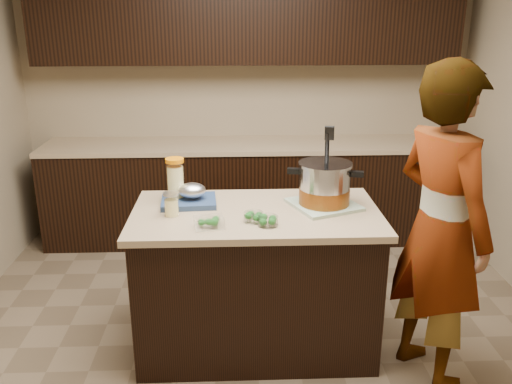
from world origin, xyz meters
TOP-DOWN VIEW (x-y plane):
  - ground_plane at (0.00, 0.00)m, footprint 4.00×4.00m
  - room_shell at (0.00, 0.00)m, footprint 4.04×4.04m
  - back_cabinets at (0.00, 1.74)m, footprint 3.60×0.63m
  - island at (0.00, 0.00)m, footprint 1.46×0.81m
  - dish_towel at (0.41, 0.07)m, footprint 0.47×0.47m
  - stock_pot at (0.41, 0.07)m, footprint 0.45×0.38m
  - lemonade_pitcher at (-0.48, 0.19)m, footprint 0.13×0.13m
  - mason_jar at (-0.49, -0.04)m, footprint 0.12×0.12m
  - broccoli_tub_left at (-0.02, -0.16)m, footprint 0.13×0.13m
  - broccoli_tub_right at (0.06, -0.22)m, footprint 0.15×0.15m
  - broccoli_tub_rect at (-0.26, -0.23)m, footprint 0.18×0.14m
  - blue_tray at (-0.39, 0.14)m, footprint 0.34×0.28m
  - person at (0.98, -0.33)m, footprint 0.65×0.77m

SIDE VIEW (x-z plane):
  - ground_plane at x=0.00m, z-range 0.00..0.00m
  - island at x=0.00m, z-range 0.00..0.90m
  - person at x=0.98m, z-range 0.00..1.81m
  - dish_towel at x=0.41m, z-range 0.90..0.92m
  - broccoli_tub_left at x=-0.02m, z-range 0.90..0.95m
  - broccoli_tub_right at x=0.06m, z-range 0.90..0.95m
  - broccoli_tub_rect at x=-0.26m, z-range 0.90..0.95m
  - back_cabinets at x=0.00m, z-range -0.22..2.10m
  - blue_tray at x=-0.39m, z-range 0.88..1.01m
  - mason_jar at x=-0.49m, z-range 0.89..1.04m
  - stock_pot at x=0.41m, z-range 0.80..1.25m
  - lemonade_pitcher at x=-0.48m, z-range 0.89..1.16m
  - room_shell at x=0.00m, z-range 0.35..3.07m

